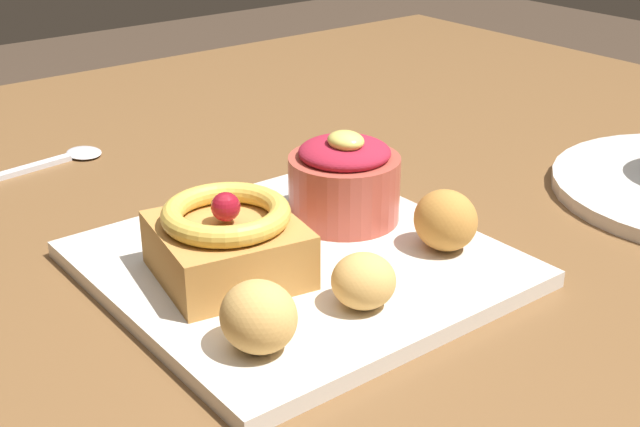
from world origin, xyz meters
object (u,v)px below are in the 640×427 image
Objects in this scene: fritter_middle at (259,317)px; fritter_back at (364,281)px; front_plate at (298,264)px; fritter_front at (445,220)px; berry_ramekin at (344,180)px; spoon at (59,160)px; cake_slice at (227,240)px.

fritter_middle is 0.08m from fritter_back.
front_plate is 0.11m from fritter_front.
berry_ramekin is at bearing 125.42° from fritter_middle.
fritter_back is (0.08, -0.01, 0.02)m from front_plate.
fritter_back is (0.03, -0.10, -0.00)m from fritter_front.
berry_ramekin reaches higher than spoon.
spoon is (-0.39, -0.04, -0.03)m from fritter_back.
berry_ramekin reaches higher than front_plate.
cake_slice is at bearing -152.29° from fritter_back.
cake_slice is 2.63× the size of fritter_back.
front_plate is 6.35× the size of fritter_back.
cake_slice is 2.28× the size of fritter_front.
fritter_back is at bearing -5.36° from front_plate.
front_plate is 0.32m from spoon.
front_plate reaches higher than spoon.
berry_ramekin is at bearing 114.09° from front_plate.
cake_slice is 0.31m from spoon.
spoon is (-0.31, -0.05, -0.00)m from front_plate.
cake_slice reaches higher than front_plate.
fritter_front is 0.18m from fritter_middle.
front_plate is 5.51× the size of fritter_front.
fritter_back reaches higher than front_plate.
fritter_middle is 0.40m from spoon.
cake_slice is 0.10m from fritter_back.
cake_slice is 0.12m from berry_ramekin.
fritter_front reaches higher than spoon.
front_plate is 2.42× the size of cake_slice.
fritter_front is 1.15× the size of fritter_back.
berry_ramekin is 1.79× the size of fritter_middle.
fritter_back is at bearing 27.71° from cake_slice.
fritter_middle is at bearing -90.25° from fritter_back.
berry_ramekin is at bearing 100.77° from cake_slice.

